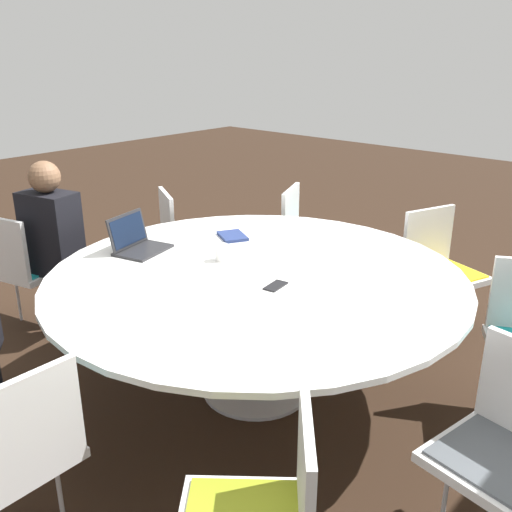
{
  "coord_description": "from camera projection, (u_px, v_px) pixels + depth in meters",
  "views": [
    {
      "loc": [
        2.11,
        1.88,
        1.87
      ],
      "look_at": [
        0.0,
        0.0,
        0.82
      ],
      "focal_mm": 40.0,
      "sensor_mm": 36.0,
      "label": 1
    }
  ],
  "objects": [
    {
      "name": "chair_2",
      "position": [
        13.0,
        449.0,
        2.06
      ],
      "size": [
        0.45,
        0.43,
        0.85
      ],
      "rotation": [
        0.0,
        0.0,
        9.45
      ],
      "color": "silver",
      "rests_on": "ground_plane"
    },
    {
      "name": "conference_table",
      "position": [
        256.0,
        288.0,
        3.08
      ],
      "size": [
        2.24,
        2.24,
        0.72
      ],
      "color": "#B7B7BC",
      "rests_on": "ground_plane"
    },
    {
      "name": "laptop",
      "position": [
        137.0,
        242.0,
        3.37
      ],
      "size": [
        0.36,
        0.32,
        0.21
      ],
      "rotation": [
        0.0,
        0.0,
        3.39
      ],
      "color": "#232326",
      "rests_on": "conference_table"
    },
    {
      "name": "person_0",
      "position": [
        54.0,
        237.0,
        3.71
      ],
      "size": [
        0.32,
        0.4,
        1.2
      ],
      "rotation": [
        0.0,
        0.0,
        8.1
      ],
      "color": "black",
      "rests_on": "ground_plane"
    },
    {
      "name": "coffee_cup",
      "position": [
        222.0,
        252.0,
        3.22
      ],
      "size": [
        0.08,
        0.08,
        0.09
      ],
      "color": "white",
      "rests_on": "conference_table"
    },
    {
      "name": "cell_phone",
      "position": [
        276.0,
        286.0,
        2.88
      ],
      "size": [
        0.15,
        0.09,
        0.01
      ],
      "color": "black",
      "rests_on": "conference_table"
    },
    {
      "name": "chair_7",
      "position": [
        306.0,
        233.0,
        4.42
      ],
      "size": [
        0.57,
        0.56,
        0.85
      ],
      "rotation": [
        0.0,
        0.0,
        12.97
      ],
      "color": "silver",
      "rests_on": "ground_plane"
    },
    {
      "name": "chair_6",
      "position": [
        439.0,
        263.0,
        3.82
      ],
      "size": [
        0.56,
        0.54,
        0.85
      ],
      "rotation": [
        0.0,
        0.0,
        12.22
      ],
      "color": "silver",
      "rests_on": "ground_plane"
    },
    {
      "name": "chair_0",
      "position": [
        22.0,
        263.0,
        3.82
      ],
      "size": [
        0.52,
        0.53,
        0.85
      ],
      "rotation": [
        0.0,
        0.0,
        8.1
      ],
      "color": "silver",
      "rests_on": "ground_plane"
    },
    {
      "name": "chair_4",
      "position": [
        509.0,
        440.0,
        2.1
      ],
      "size": [
        0.49,
        0.51,
        0.85
      ],
      "rotation": [
        0.0,
        0.0,
        10.82
      ],
      "color": "silver",
      "rests_on": "ground_plane"
    },
    {
      "name": "spiral_notebook",
      "position": [
        232.0,
        236.0,
        3.61
      ],
      "size": [
        0.23,
        0.26,
        0.02
      ],
      "color": "navy",
      "rests_on": "conference_table"
    },
    {
      "name": "ground_plane",
      "position": [
        256.0,
        389.0,
        3.3
      ],
      "size": [
        16.0,
        16.0,
        0.0
      ],
      "primitive_type": "plane",
      "color": "black"
    },
    {
      "name": "chair_8",
      "position": [
        184.0,
        235.0,
        4.37
      ],
      "size": [
        0.58,
        0.59,
        0.85
      ],
      "rotation": [
        0.0,
        0.0,
        13.64
      ],
      "color": "silver",
      "rests_on": "ground_plane"
    }
  ]
}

